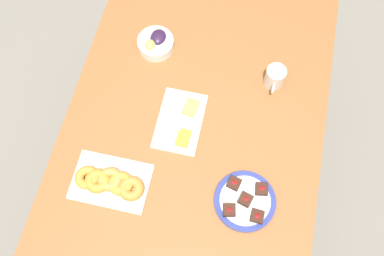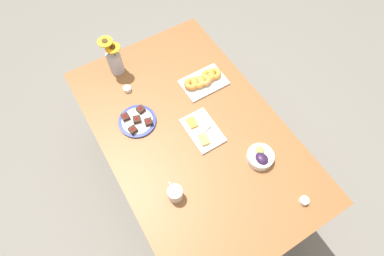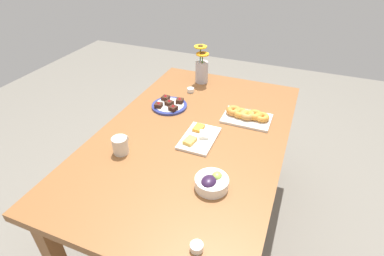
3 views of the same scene
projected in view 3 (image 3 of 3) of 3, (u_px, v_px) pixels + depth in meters
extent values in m
plane|color=slate|center=(192.00, 221.00, 2.07)|extent=(6.00, 6.00, 0.00)
cube|color=brown|center=(192.00, 137.00, 1.67)|extent=(1.60, 1.00, 0.04)
cube|color=brown|center=(277.00, 137.00, 2.30)|extent=(0.07, 0.07, 0.70)
cube|color=brown|center=(178.00, 115.00, 2.56)|extent=(0.07, 0.07, 0.70)
cylinder|color=beige|center=(120.00, 145.00, 1.50)|extent=(0.08, 0.08, 0.09)
cylinder|color=brown|center=(119.00, 139.00, 1.47)|extent=(0.07, 0.07, 0.00)
torus|color=beige|center=(126.00, 140.00, 1.54)|extent=(0.05, 0.01, 0.05)
cylinder|color=white|center=(212.00, 183.00, 1.31)|extent=(0.15, 0.15, 0.05)
ellipsoid|color=#2D1938|center=(209.00, 182.00, 1.28)|extent=(0.08, 0.07, 0.04)
ellipsoid|color=#9EC14C|center=(217.00, 176.00, 1.31)|extent=(0.05, 0.04, 0.04)
cube|color=white|center=(199.00, 138.00, 1.61)|extent=(0.26, 0.17, 0.01)
cube|color=#EFB74C|center=(190.00, 141.00, 1.57)|extent=(0.08, 0.06, 0.02)
cube|color=white|center=(204.00, 135.00, 1.61)|extent=(0.08, 0.07, 0.02)
cube|color=orange|center=(199.00, 128.00, 1.67)|extent=(0.07, 0.05, 0.02)
cube|color=white|center=(247.00, 118.00, 1.77)|extent=(0.19, 0.28, 0.01)
torus|color=orange|center=(262.00, 117.00, 1.74)|extent=(0.11, 0.11, 0.03)
torus|color=orange|center=(255.00, 115.00, 1.76)|extent=(0.11, 0.11, 0.04)
torus|color=#C8843F|center=(247.00, 115.00, 1.76)|extent=(0.12, 0.12, 0.04)
torus|color=orange|center=(240.00, 113.00, 1.78)|extent=(0.12, 0.12, 0.04)
torus|color=orange|center=(234.00, 111.00, 1.80)|extent=(0.12, 0.12, 0.04)
cylinder|color=white|center=(191.00, 90.00, 2.06)|extent=(0.05, 0.05, 0.03)
cylinder|color=#C68923|center=(191.00, 89.00, 2.06)|extent=(0.04, 0.04, 0.01)
cylinder|color=white|center=(197.00, 247.00, 1.06)|extent=(0.05, 0.05, 0.03)
cylinder|color=maroon|center=(197.00, 245.00, 1.05)|extent=(0.04, 0.04, 0.01)
cylinder|color=navy|center=(169.00, 106.00, 1.90)|extent=(0.22, 0.22, 0.01)
cylinder|color=white|center=(169.00, 106.00, 1.90)|extent=(0.18, 0.18, 0.01)
cube|color=#381E14|center=(159.00, 105.00, 1.86)|extent=(0.05, 0.05, 0.02)
cone|color=red|center=(158.00, 102.00, 1.85)|extent=(0.02, 0.02, 0.01)
cube|color=#381E14|center=(166.00, 98.00, 1.94)|extent=(0.05, 0.05, 0.02)
cone|color=red|center=(165.00, 95.00, 1.93)|extent=(0.02, 0.02, 0.01)
cube|color=#381E14|center=(173.00, 108.00, 1.83)|extent=(0.05, 0.05, 0.02)
cone|color=red|center=(173.00, 105.00, 1.82)|extent=(0.02, 0.02, 0.01)
cube|color=#381E14|center=(180.00, 101.00, 1.91)|extent=(0.05, 0.05, 0.02)
cone|color=red|center=(180.00, 98.00, 1.90)|extent=(0.02, 0.02, 0.01)
cube|color=#381E14|center=(169.00, 103.00, 1.89)|extent=(0.05, 0.05, 0.02)
cone|color=red|center=(169.00, 100.00, 1.88)|extent=(0.02, 0.02, 0.01)
cylinder|color=#B2B2BC|center=(202.00, 72.00, 2.16)|extent=(0.09, 0.09, 0.16)
cylinder|color=#3D702D|center=(200.00, 54.00, 2.10)|extent=(0.01, 0.01, 0.10)
cylinder|color=yellow|center=(201.00, 47.00, 2.07)|extent=(0.09, 0.09, 0.01)
cylinder|color=#472D14|center=(201.00, 46.00, 2.07)|extent=(0.04, 0.04, 0.01)
cylinder|color=#3D702D|center=(202.00, 59.00, 2.08)|extent=(0.01, 0.01, 0.06)
cylinder|color=orange|center=(203.00, 54.00, 2.06)|extent=(0.09, 0.09, 0.01)
cylinder|color=#472D14|center=(203.00, 53.00, 2.06)|extent=(0.04, 0.04, 0.01)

